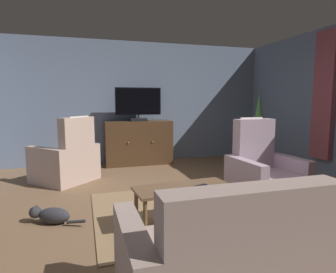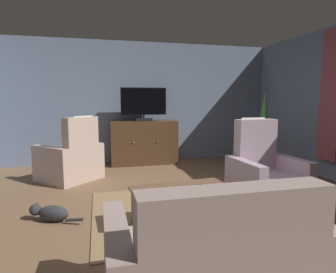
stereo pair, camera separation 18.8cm
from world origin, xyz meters
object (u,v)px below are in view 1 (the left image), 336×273
(armchair_in_far_corner, at_px, (67,161))
(potted_plant_tall_palm_by_window, at_px, (258,129))
(tv_cabinet, at_px, (138,144))
(sofa_floral, at_px, (228,263))
(cat, at_px, (51,215))
(armchair_angled_to_table, at_px, (264,178))
(tv_remote, at_px, (200,186))
(coffee_table, at_px, (183,191))
(television, at_px, (138,103))

(armchair_in_far_corner, height_order, potted_plant_tall_palm_by_window, potted_plant_tall_palm_by_window)
(tv_cabinet, relative_size, sofa_floral, 1.02)
(sofa_floral, xyz_separation_m, cat, (-1.31, 1.79, -0.22))
(potted_plant_tall_palm_by_window, bearing_deg, armchair_angled_to_table, -120.87)
(tv_remote, bearing_deg, coffee_table, -41.64)
(tv_remote, relative_size, cat, 0.27)
(television, distance_m, coffee_table, 3.34)
(tv_cabinet, distance_m, armchair_angled_to_table, 3.18)
(sofa_floral, distance_m, armchair_in_far_corner, 3.78)
(sofa_floral, height_order, potted_plant_tall_palm_by_window, potted_plant_tall_palm_by_window)
(potted_plant_tall_palm_by_window, height_order, cat, potted_plant_tall_palm_by_window)
(tv_cabinet, bearing_deg, armchair_angled_to_table, -68.27)
(armchair_angled_to_table, bearing_deg, tv_remote, -161.50)
(tv_cabinet, xyz_separation_m, sofa_floral, (-0.25, -4.59, -0.14))
(tv_cabinet, relative_size, television, 1.47)
(tv_remote, xyz_separation_m, potted_plant_tall_palm_by_window, (1.99, 1.87, 0.41))
(coffee_table, relative_size, sofa_floral, 0.80)
(tv_cabinet, height_order, cat, tv_cabinet)
(sofa_floral, xyz_separation_m, potted_plant_tall_palm_by_window, (2.33, 3.13, 0.55))
(armchair_angled_to_table, relative_size, potted_plant_tall_palm_by_window, 0.75)
(cat, bearing_deg, television, 60.43)
(armchair_in_far_corner, bearing_deg, television, 33.00)
(tv_cabinet, bearing_deg, armchair_in_far_corner, -145.56)
(tv_cabinet, xyz_separation_m, cat, (-1.56, -2.80, -0.36))
(tv_remote, relative_size, sofa_floral, 0.12)
(tv_cabinet, relative_size, coffee_table, 1.28)
(tv_cabinet, relative_size, armchair_angled_to_table, 1.25)
(television, bearing_deg, coffee_table, -91.80)
(tv_remote, height_order, sofa_floral, sofa_floral)
(television, bearing_deg, armchair_angled_to_table, -67.91)
(sofa_floral, relative_size, armchair_in_far_corner, 1.15)
(coffee_table, xyz_separation_m, potted_plant_tall_palm_by_window, (2.17, 1.80, 0.47))
(tv_remote, bearing_deg, cat, -38.03)
(sofa_floral, relative_size, cat, 2.25)
(tv_remote, bearing_deg, potted_plant_tall_palm_by_window, -157.21)
(armchair_angled_to_table, relative_size, armchair_in_far_corner, 0.95)
(coffee_table, relative_size, armchair_angled_to_table, 0.97)
(armchair_angled_to_table, height_order, potted_plant_tall_palm_by_window, potted_plant_tall_palm_by_window)
(tv_cabinet, height_order, potted_plant_tall_palm_by_window, potted_plant_tall_palm_by_window)
(potted_plant_tall_palm_by_window, distance_m, cat, 3.95)
(tv_remote, xyz_separation_m, armchair_angled_to_table, (1.10, 0.37, -0.09))
(coffee_table, distance_m, armchair_angled_to_table, 1.31)
(coffee_table, bearing_deg, sofa_floral, -96.48)
(sofa_floral, distance_m, armchair_angled_to_table, 2.17)
(coffee_table, xyz_separation_m, armchair_in_far_corner, (-1.36, 2.25, -0.04))
(television, xyz_separation_m, coffee_table, (-0.10, -3.20, -0.96))
(armchair_angled_to_table, bearing_deg, sofa_floral, -131.27)
(television, xyz_separation_m, tv_remote, (0.08, -3.27, -0.89))
(tv_cabinet, bearing_deg, sofa_floral, -93.15)
(tv_cabinet, relative_size, potted_plant_tall_palm_by_window, 0.93)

